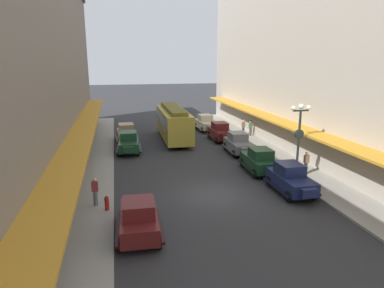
% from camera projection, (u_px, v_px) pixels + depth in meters
% --- Properties ---
extents(ground_plane, '(200.00, 200.00, 0.00)m').
position_uv_depth(ground_plane, '(213.00, 195.00, 21.35)').
color(ground_plane, '#2D2D30').
extents(sidewalk_left, '(3.00, 60.00, 0.15)m').
position_uv_depth(sidewalk_left, '(87.00, 204.00, 19.75)').
color(sidewalk_left, '#99968E').
rests_on(sidewalk_left, ground).
extents(sidewalk_right, '(3.00, 60.00, 0.15)m').
position_uv_depth(sidewalk_right, '(321.00, 184.00, 22.90)').
color(sidewalk_right, '#99968E').
rests_on(sidewalk_right, ground).
extents(building_row_left, '(4.30, 60.00, 16.10)m').
position_uv_depth(building_row_left, '(19.00, 62.00, 17.28)').
color(building_row_left, slate).
rests_on(building_row_left, ground).
extents(building_row_right, '(4.30, 60.00, 19.23)m').
position_uv_depth(building_row_right, '(375.00, 35.00, 21.20)').
color(building_row_right, '#B2A899').
rests_on(building_row_right, ground).
extents(parked_car_0, '(2.31, 4.32, 1.84)m').
position_uv_depth(parked_car_0, '(129.00, 142.00, 30.94)').
color(parked_car_0, '#193D23').
rests_on(parked_car_0, ground).
extents(parked_car_1, '(2.27, 4.31, 1.84)m').
position_uv_depth(parked_car_1, '(139.00, 217.00, 16.20)').
color(parked_car_1, '#591919').
rests_on(parked_car_1, ground).
extents(parked_car_2, '(2.26, 4.30, 1.84)m').
position_uv_depth(parked_car_2, '(259.00, 160.00, 25.45)').
color(parked_car_2, '#193D23').
rests_on(parked_car_2, ground).
extents(parked_car_3, '(2.17, 4.27, 1.84)m').
position_uv_depth(parked_car_3, '(220.00, 131.00, 35.54)').
color(parked_car_3, '#591919').
rests_on(parked_car_3, ground).
extents(parked_car_4, '(2.25, 4.30, 1.84)m').
position_uv_depth(parked_car_4, '(238.00, 143.00, 30.60)').
color(parked_car_4, slate).
rests_on(parked_car_4, ground).
extents(parked_car_5, '(2.29, 4.31, 1.84)m').
position_uv_depth(parked_car_5, '(206.00, 122.00, 40.54)').
color(parked_car_5, beige).
rests_on(parked_car_5, ground).
extents(parked_car_6, '(2.17, 4.27, 1.84)m').
position_uv_depth(parked_car_6, '(291.00, 178.00, 21.50)').
color(parked_car_6, '#19234C').
rests_on(parked_car_6, ground).
extents(parked_car_7, '(2.30, 4.31, 1.84)m').
position_uv_depth(parked_car_7, '(127.00, 133.00, 34.80)').
color(parked_car_7, '#997F5B').
rests_on(parked_car_7, ground).
extents(streetcar, '(2.65, 9.64, 3.46)m').
position_uv_depth(streetcar, '(173.00, 122.00, 35.46)').
color(streetcar, gold).
rests_on(streetcar, ground).
extents(lamp_post_with_clock, '(1.42, 0.44, 5.16)m').
position_uv_depth(lamp_post_with_clock, '(299.00, 138.00, 23.31)').
color(lamp_post_with_clock, black).
rests_on(lamp_post_with_clock, sidewalk_right).
extents(fire_hydrant, '(0.24, 0.24, 0.82)m').
position_uv_depth(fire_hydrant, '(107.00, 203.00, 18.75)').
color(fire_hydrant, '#B21E19').
rests_on(fire_hydrant, sidewalk_left).
extents(pedestrian_0, '(0.36, 0.28, 1.67)m').
position_uv_depth(pedestrian_0, '(250.00, 128.00, 37.11)').
color(pedestrian_0, '#4C4238').
rests_on(pedestrian_0, sidewalk_right).
extents(pedestrian_1, '(0.36, 0.24, 1.64)m').
position_uv_depth(pedestrian_1, '(243.00, 127.00, 37.35)').
color(pedestrian_1, '#2D2D33').
rests_on(pedestrian_1, sidewalk_right).
extents(pedestrian_2, '(0.36, 0.24, 1.64)m').
position_uv_depth(pedestrian_2, '(306.00, 163.00, 24.54)').
color(pedestrian_2, '#2D2D33').
rests_on(pedestrian_2, sidewalk_right).
extents(pedestrian_3, '(0.36, 0.24, 1.64)m').
position_uv_depth(pedestrian_3, '(95.00, 191.00, 19.23)').
color(pedestrian_3, slate).
rests_on(pedestrian_3, sidewalk_left).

